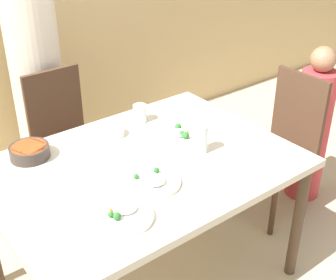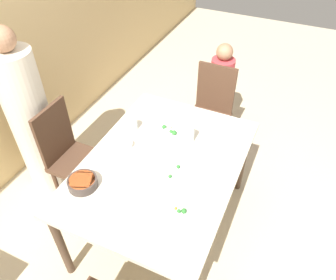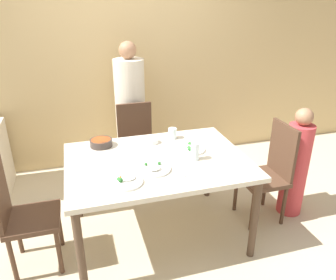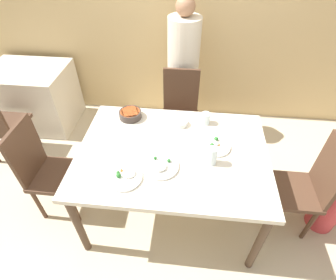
{
  "view_description": "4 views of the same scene",
  "coord_description": "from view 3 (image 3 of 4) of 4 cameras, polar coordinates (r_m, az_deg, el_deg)",
  "views": [
    {
      "loc": [
        -1.1,
        -1.62,
        2.0
      ],
      "look_at": [
        0.09,
        -0.08,
        0.9
      ],
      "focal_mm": 50.0,
      "sensor_mm": 36.0,
      "label": 1
    },
    {
      "loc": [
        -1.48,
        -0.72,
        2.47
      ],
      "look_at": [
        0.08,
        -0.01,
        0.93
      ],
      "focal_mm": 35.0,
      "sensor_mm": 36.0,
      "label": 2
    },
    {
      "loc": [
        -0.59,
        -2.34,
        2.0
      ],
      "look_at": [
        0.1,
        0.02,
        0.92
      ],
      "focal_mm": 35.0,
      "sensor_mm": 36.0,
      "label": 3
    },
    {
      "loc": [
        0.12,
        -1.44,
        2.21
      ],
      "look_at": [
        -0.04,
        -0.01,
        0.89
      ],
      "focal_mm": 28.0,
      "sensor_mm": 36.0,
      "label": 4
    }
  ],
  "objects": [
    {
      "name": "spoon_steel",
      "position": [
        2.74,
        -5.57,
        -3.11
      ],
      "size": [
        0.18,
        0.06,
        0.01
      ],
      "color": "silver",
      "rests_on": "dining_table"
    },
    {
      "name": "bowl_curry",
      "position": [
        2.99,
        -11.57,
        -0.45
      ],
      "size": [
        0.2,
        0.2,
        0.06
      ],
      "color": "#3D332D",
      "rests_on": "dining_table"
    },
    {
      "name": "chair_empty_left",
      "position": [
        2.77,
        -24.23,
        -11.4
      ],
      "size": [
        0.4,
        0.4,
        0.96
      ],
      "rotation": [
        0.0,
        0.0,
        1.57
      ],
      "color": "#4C3323",
      "rests_on": "ground_plane"
    },
    {
      "name": "glass_water_short",
      "position": [
        3.08,
        0.78,
        1.15
      ],
      "size": [
        0.08,
        0.08,
        0.1
      ],
      "color": "silver",
      "rests_on": "dining_table"
    },
    {
      "name": "plate_noodles",
      "position": [
        2.54,
        -2.5,
        -5.02
      ],
      "size": [
        0.26,
        0.26,
        0.05
      ],
      "color": "white",
      "rests_on": "dining_table"
    },
    {
      "name": "dining_table",
      "position": [
        2.75,
        -1.91,
        -4.73
      ],
      "size": [
        1.48,
        1.07,
        0.77
      ],
      "color": "beige",
      "rests_on": "ground_plane"
    },
    {
      "name": "fork_steel",
      "position": [
        2.47,
        3.23,
        -6.17
      ],
      "size": [
        0.18,
        0.05,
        0.01
      ],
      "color": "silver",
      "rests_on": "dining_table"
    },
    {
      "name": "person_child",
      "position": [
        3.38,
        21.33,
        -4.3
      ],
      "size": [
        0.24,
        0.24,
        1.09
      ],
      "color": "#C63D42",
      "rests_on": "ground_plane"
    },
    {
      "name": "chair_child_spot",
      "position": [
        3.23,
        17.28,
        -5.07
      ],
      "size": [
        0.4,
        0.4,
        0.96
      ],
      "rotation": [
        0.0,
        0.0,
        -1.57
      ],
      "color": "#4C3323",
      "rests_on": "ground_plane"
    },
    {
      "name": "ground_plane",
      "position": [
        3.14,
        -1.74,
        -15.99
      ],
      "size": [
        10.0,
        10.0,
        0.0
      ],
      "primitive_type": "plane",
      "color": "beige"
    },
    {
      "name": "chair_adult_spot",
      "position": [
        3.6,
        -5.33,
        -0.95
      ],
      "size": [
        0.4,
        0.4,
        0.96
      ],
      "color": "#4C3323",
      "rests_on": "ground_plane"
    },
    {
      "name": "glass_water_tall",
      "position": [
        2.68,
        4.71,
        -1.97
      ],
      "size": [
        0.07,
        0.07,
        0.15
      ],
      "color": "silver",
      "rests_on": "dining_table"
    },
    {
      "name": "plate_rice_child",
      "position": [
        2.86,
        4.01,
        -1.56
      ],
      "size": [
        0.23,
        0.23,
        0.06
      ],
      "color": "white",
      "rests_on": "dining_table"
    },
    {
      "name": "wall_back",
      "position": [
        4.07,
        -7.98,
        14.24
      ],
      "size": [
        10.0,
        0.06,
        2.7
      ],
      "color": "tan",
      "rests_on": "ground_plane"
    },
    {
      "name": "plate_rice_adult",
      "position": [
        2.39,
        -7.33,
        -7.13
      ],
      "size": [
        0.25,
        0.25,
        0.05
      ],
      "color": "white",
      "rests_on": "dining_table"
    },
    {
      "name": "bowl_rice_small",
      "position": [
        3.0,
        -2.79,
        -0.11
      ],
      "size": [
        0.12,
        0.12,
        0.04
      ],
      "color": "white",
      "rests_on": "dining_table"
    },
    {
      "name": "person_adult",
      "position": [
        3.83,
        -6.45,
        4.04
      ],
      "size": [
        0.34,
        0.34,
        1.58
      ],
      "color": "beige",
      "rests_on": "ground_plane"
    }
  ]
}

